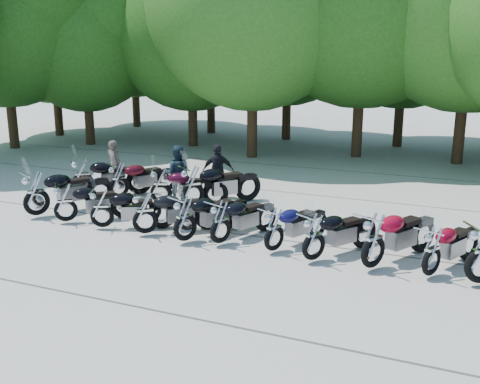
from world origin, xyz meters
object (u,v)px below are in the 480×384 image
at_px(motorcycle_5, 220,221).
at_px(rider_1, 177,173).
at_px(motorcycle_1, 65,202).
at_px(motorcycle_11, 83,175).
at_px(motorcycle_13, 161,185).
at_px(motorcycle_14, 192,185).
at_px(rider_0, 114,164).
at_px(motorcycle_3, 145,211).
at_px(motorcycle_2, 102,207).
at_px(motorcycle_12, 119,179).
at_px(motorcycle_0, 36,192).
at_px(motorcycle_7, 314,235).
at_px(rider_2, 218,171).
at_px(motorcycle_4, 185,217).
at_px(motorcycle_9, 432,250).
at_px(motorcycle_8, 374,239).
at_px(motorcycle_6, 274,228).

xyz_separation_m(motorcycle_5, rider_1, (-2.91, 3.15, 0.25)).
xyz_separation_m(motorcycle_1, motorcycle_11, (-1.42, 2.53, 0.08)).
distance_m(motorcycle_1, motorcycle_11, 2.91).
bearing_deg(motorcycle_13, motorcycle_14, -111.03).
bearing_deg(rider_0, motorcycle_3, 144.67).
xyz_separation_m(motorcycle_2, motorcycle_12, (-1.33, 2.68, 0.05)).
relative_size(motorcycle_0, motorcycle_7, 1.17).
bearing_deg(motorcycle_11, motorcycle_12, -115.94).
distance_m(motorcycle_13, motorcycle_14, 1.06).
distance_m(rider_0, rider_2, 3.71).
bearing_deg(motorcycle_7, motorcycle_3, 30.35).
height_order(motorcycle_4, motorcycle_5, motorcycle_4).
bearing_deg(motorcycle_9, motorcycle_7, 27.77).
height_order(motorcycle_5, motorcycle_11, motorcycle_11).
distance_m(motorcycle_3, motorcycle_7, 4.34).
distance_m(motorcycle_5, rider_2, 4.41).
relative_size(motorcycle_11, motorcycle_14, 0.94).
xyz_separation_m(motorcycle_1, motorcycle_3, (2.51, -0.04, 0.04)).
relative_size(motorcycle_11, rider_0, 1.50).
relative_size(motorcycle_8, rider_2, 1.47).
distance_m(motorcycle_12, motorcycle_13, 1.55).
bearing_deg(motorcycle_9, motorcycle_8, 28.34).
height_order(motorcycle_7, motorcycle_13, motorcycle_13).
relative_size(motorcycle_9, motorcycle_12, 0.94).
height_order(motorcycle_0, motorcycle_4, motorcycle_0).
relative_size(motorcycle_8, motorcycle_12, 1.08).
relative_size(motorcycle_5, motorcycle_7, 0.99).
distance_m(motorcycle_1, motorcycle_12, 2.63).
bearing_deg(motorcycle_2, motorcycle_1, 61.96).
distance_m(motorcycle_3, motorcycle_9, 6.77).
bearing_deg(motorcycle_4, motorcycle_7, -154.65).
relative_size(motorcycle_0, motorcycle_8, 1.04).
xyz_separation_m(motorcycle_6, motorcycle_8, (2.26, -0.18, 0.10)).
height_order(motorcycle_5, motorcycle_7, motorcycle_7).
bearing_deg(motorcycle_14, motorcycle_6, -178.43).
xyz_separation_m(motorcycle_12, motorcycle_14, (2.61, -0.10, 0.08)).
bearing_deg(motorcycle_11, rider_2, -100.00).
distance_m(motorcycle_5, motorcycle_7, 2.34).
xyz_separation_m(motorcycle_1, motorcycle_7, (6.85, -0.16, 0.02)).
xyz_separation_m(motorcycle_2, rider_2, (1.40, 4.06, 0.24)).
relative_size(motorcycle_7, motorcycle_9, 1.02).
relative_size(motorcycle_3, motorcycle_14, 0.88).
distance_m(motorcycle_9, motorcycle_11, 11.01).
distance_m(motorcycle_3, motorcycle_5, 2.02).
bearing_deg(motorcycle_9, motorcycle_4, 26.26).
bearing_deg(motorcycle_6, rider_1, -12.42).
bearing_deg(motorcycle_5, motorcycle_4, 35.50).
distance_m(motorcycle_0, motorcycle_12, 2.69).
bearing_deg(motorcycle_3, motorcycle_6, -129.92).
xyz_separation_m(motorcycle_7, rider_1, (-5.23, 3.35, 0.24)).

